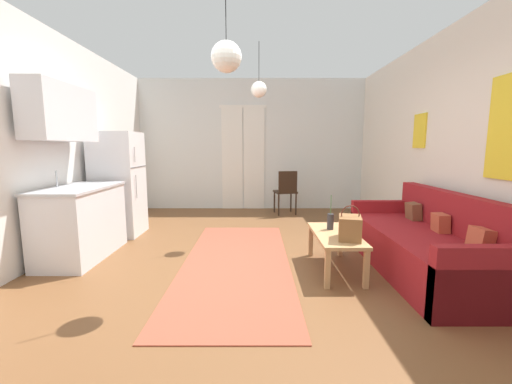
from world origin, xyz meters
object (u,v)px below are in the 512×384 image
at_px(coffee_table, 334,238).
at_px(pendant_lamp_near, 225,57).
at_px(couch, 425,247).
at_px(pendant_lamp_far, 258,89).
at_px(refrigerator, 117,184).
at_px(handbag, 348,227).
at_px(bamboo_vase, 329,221).
at_px(accent_chair, 285,190).

relative_size(coffee_table, pendant_lamp_near, 1.30).
xyz_separation_m(couch, pendant_lamp_far, (-1.82, 1.30, 1.89)).
height_order(couch, refrigerator, refrigerator).
height_order(handbag, pendant_lamp_far, pendant_lamp_far).
bearing_deg(pendant_lamp_far, handbag, -57.67).
height_order(couch, pendant_lamp_near, pendant_lamp_near).
xyz_separation_m(handbag, refrigerator, (-3.10, 1.71, 0.25)).
relative_size(coffee_table, pendant_lamp_far, 1.36).
bearing_deg(pendant_lamp_far, bamboo_vase, -52.42).
height_order(bamboo_vase, accent_chair, accent_chair).
bearing_deg(couch, pendant_lamp_near, -170.42).
distance_m(accent_chair, pendant_lamp_near, 3.87).
bearing_deg(bamboo_vase, accent_chair, 95.11).
xyz_separation_m(pendant_lamp_near, pendant_lamp_far, (0.31, 1.66, 0.00)).
height_order(refrigerator, accent_chair, refrigerator).
height_order(coffee_table, handbag, handbag).
bearing_deg(couch, pendant_lamp_far, 144.47).
xyz_separation_m(couch, coffee_table, (-0.98, 0.06, 0.08)).
distance_m(refrigerator, accent_chair, 3.13).
distance_m(refrigerator, pendant_lamp_far, 2.58).
xyz_separation_m(coffee_table, pendant_lamp_far, (-0.84, 1.24, 1.81)).
bearing_deg(refrigerator, coffee_table, -26.21).
bearing_deg(handbag, pendant_lamp_near, -170.89).
bearing_deg(pendant_lamp_far, coffee_table, -55.86).
bearing_deg(couch, accent_chair, 112.45).
bearing_deg(accent_chair, bamboo_vase, 83.92).
bearing_deg(pendant_lamp_near, coffee_table, 20.23).
xyz_separation_m(bamboo_vase, pendant_lamp_far, (-0.82, 1.06, 1.66)).
bearing_deg(coffee_table, handbag, -68.95).
xyz_separation_m(coffee_table, accent_chair, (-0.27, 2.97, 0.14)).
relative_size(bamboo_vase, refrigerator, 0.25).
bearing_deg(bamboo_vase, coffee_table, -83.36).
xyz_separation_m(bamboo_vase, pendant_lamp_near, (-1.13, -0.60, 1.65)).
relative_size(refrigerator, accent_chair, 1.78).
relative_size(handbag, pendant_lamp_far, 0.47).
distance_m(refrigerator, pendant_lamp_near, 3.00).
relative_size(refrigerator, pendant_lamp_far, 2.10).
bearing_deg(pendant_lamp_far, refrigerator, 173.55).
bearing_deg(refrigerator, accent_chair, 28.44).
relative_size(couch, handbag, 6.06).
distance_m(coffee_table, pendant_lamp_near, 2.18).
bearing_deg(pendant_lamp_far, accent_chair, 71.81).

